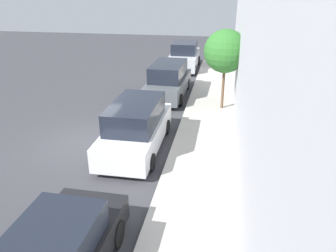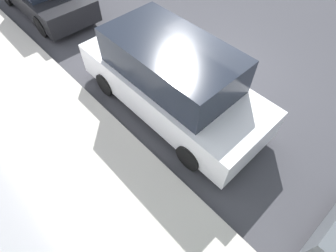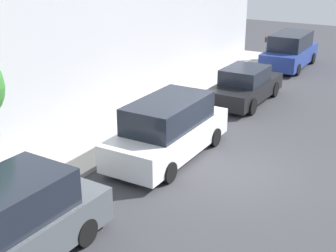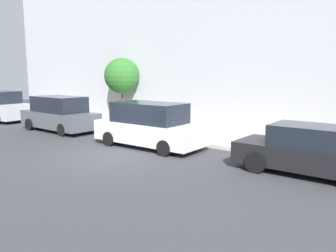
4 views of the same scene
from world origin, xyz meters
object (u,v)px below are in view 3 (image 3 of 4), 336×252
(parked_sedan_second, at_px, (245,86))
(parked_minivan_third, at_px, (169,129))
(parked_minivan_fourth, at_px, (0,231))
(parking_meter_near, at_px, (266,45))
(parked_minivan_nearest, at_px, (290,51))

(parked_sedan_second, xyz_separation_m, parked_minivan_third, (-0.01, 6.50, 0.20))
(parked_minivan_third, relative_size, parked_minivan_fourth, 0.99)
(parked_sedan_second, height_order, parking_meter_near, parked_sedan_second)
(parked_minivan_third, bearing_deg, parked_minivan_nearest, -89.05)
(parked_minivan_nearest, distance_m, parked_minivan_fourth, 20.21)
(parked_sedan_second, bearing_deg, parked_minivan_third, 90.11)
(parked_sedan_second, distance_m, parking_meter_near, 7.87)
(parked_minivan_nearest, distance_m, parked_minivan_third, 13.64)
(parked_minivan_nearest, xyz_separation_m, parked_minivan_third, (-0.23, 13.64, -0.00))
(parked_minivan_nearest, bearing_deg, parked_sedan_second, 91.71)
(parked_sedan_second, distance_m, parked_minivan_third, 6.50)
(parked_sedan_second, relative_size, parked_minivan_third, 0.92)
(parked_minivan_nearest, relative_size, parked_minivan_fourth, 0.99)
(parked_minivan_third, relative_size, parking_meter_near, 3.67)
(parked_sedan_second, bearing_deg, parked_minivan_fourth, 89.62)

